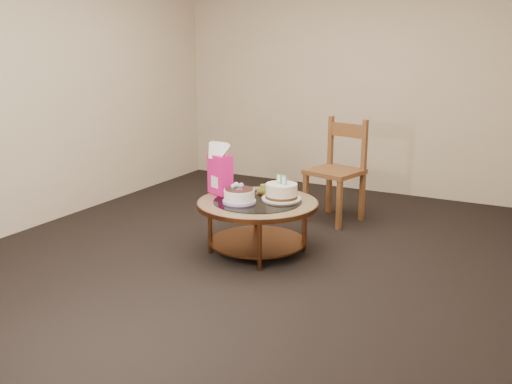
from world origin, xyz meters
The scene contains 8 objects.
ground centered at (0.00, 0.00, 0.00)m, with size 5.00×5.00×0.00m, color black.
room_walls centered at (0.00, 0.00, 1.54)m, with size 4.52×5.02×2.61m.
coffee_table centered at (0.00, 0.00, 0.38)m, with size 1.02×1.02×0.46m.
decorated_cake centered at (-0.11, -0.12, 0.51)m, with size 0.28×0.28×0.16m.
cream_cake centered at (0.16, 0.13, 0.52)m, with size 0.33×0.33×0.21m.
gift_bag centered at (-0.40, 0.06, 0.68)m, with size 0.25×0.22×0.45m.
pillar_candle centered at (-0.06, 0.24, 0.49)m, with size 0.12×0.12×0.09m.
dining_chair centered at (0.27, 1.20, 0.51)m, with size 0.57×0.57×1.01m.
Camera 1 is at (2.13, -4.06, 1.74)m, focal length 40.00 mm.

